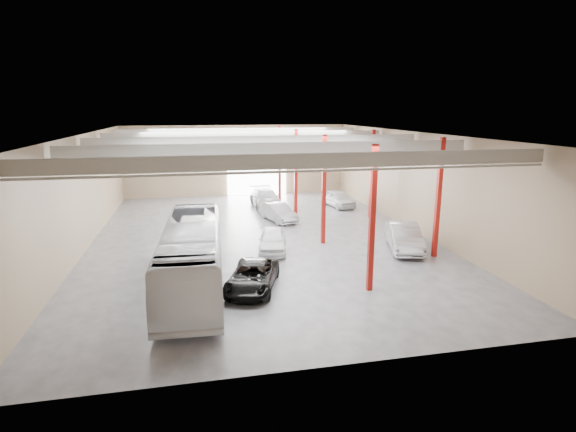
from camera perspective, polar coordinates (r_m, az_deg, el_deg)
name	(u,v)px	position (r m, az deg, el deg)	size (l,w,h in m)	color
depot_shell	(261,164)	(30.08, -3.49, 6.62)	(22.12, 32.12, 7.06)	#49494E
coach_bus	(192,255)	(22.30, -12.05, -4.91)	(2.73, 11.66, 3.25)	silver
black_sedan	(253,277)	(21.94, -4.52, -7.68)	(2.14, 4.64, 1.29)	black
car_row_a	(273,240)	(27.59, -1.96, -3.07)	(1.65, 4.09, 1.40)	white
car_row_b	(278,212)	(34.97, -1.27, 0.47)	(1.46, 4.18, 1.38)	#AAAAAF
car_row_c	(265,198)	(39.93, -2.88, 2.24)	(2.23, 5.48, 1.59)	gray
car_right_near	(404,237)	(28.70, 14.52, -2.60)	(1.74, 4.98, 1.64)	#B7B6BB
car_right_far	(338,199)	(40.46, 6.38, 2.21)	(1.70, 4.23, 1.44)	silver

